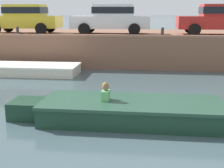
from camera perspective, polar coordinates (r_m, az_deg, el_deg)
The scene contains 10 objects.
ground_plane at distance 9.41m, azimuth 4.98°, elevation -4.43°, with size 400.00×400.00×0.00m, color #3D5156.
far_quay_wall at distance 18.22m, azimuth 5.56°, elevation 6.80°, with size 60.00×6.00×1.63m, color brown.
far_wall_coping at distance 15.28m, azimuth 5.54°, elevation 8.79°, with size 60.00×0.24×0.08m, color #9F6C52.
boat_moored_west_cream at distance 15.03m, azimuth -17.18°, elevation 2.62°, with size 6.31×1.81×0.46m.
motorboat_passing at distance 8.25m, azimuth 2.08°, elevation -4.89°, with size 5.82×1.87×1.04m.
car_leftmost_yellow at distance 18.04m, azimuth -15.75°, elevation 11.61°, with size 4.03×2.01×1.54m.
car_left_inner_white at distance 16.89m, azimuth -0.02°, elevation 12.02°, with size 4.14×1.97×1.54m.
car_centre_red at distance 17.23m, azimuth 19.10°, elevation 11.33°, with size 4.17×1.89×1.54m.
mooring_bollard_west at distance 16.66m, azimuth -16.89°, elevation 9.35°, with size 0.15×0.15×0.45m.
mooring_bollard_mid at distance 15.41m, azimuth 9.20°, elevation 9.47°, with size 0.15×0.15×0.45m.
Camera 1 is at (0.11, -2.82, 2.85)m, focal length 50.00 mm.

